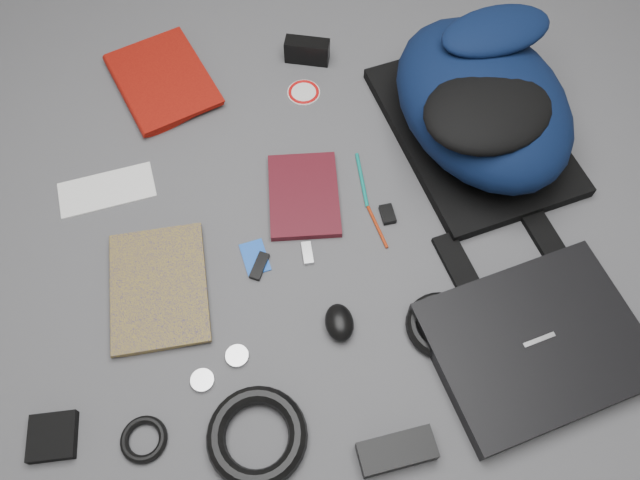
{
  "coord_description": "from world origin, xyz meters",
  "views": [
    {
      "loc": [
        -0.06,
        -0.62,
        1.19
      ],
      "look_at": [
        0.0,
        0.0,
        0.02
      ],
      "focal_mm": 35.0,
      "sensor_mm": 36.0,
      "label": 1
    }
  ],
  "objects": [
    {
      "name": "ground",
      "position": [
        0.0,
        0.0,
        0.0
      ],
      "size": [
        4.0,
        4.0,
        0.0
      ],
      "primitive_type": "plane",
      "color": "#4F4F51",
      "rests_on": "ground"
    },
    {
      "name": "backpack",
      "position": [
        0.39,
        0.26,
        0.11
      ],
      "size": [
        0.51,
        0.63,
        0.23
      ],
      "primitive_type": null,
      "rotation": [
        0.0,
        0.0,
        0.27
      ],
      "color": "black",
      "rests_on": "ground"
    },
    {
      "name": "laptop",
      "position": [
        0.4,
        -0.27,
        0.02
      ],
      "size": [
        0.47,
        0.41,
        0.04
      ],
      "primitive_type": "cube",
      "rotation": [
        0.0,
        0.0,
        0.27
      ],
      "color": "black",
      "rests_on": "ground"
    },
    {
      "name": "textbook_red",
      "position": [
        -0.44,
        0.44,
        0.02
      ],
      "size": [
        0.31,
        0.34,
        0.03
      ],
      "primitive_type": "imported",
      "rotation": [
        0.0,
        0.0,
        0.41
      ],
      "color": "maroon",
      "rests_on": "ground"
    },
    {
      "name": "comic_book",
      "position": [
        -0.44,
        -0.08,
        0.01
      ],
      "size": [
        0.22,
        0.28,
        0.02
      ],
      "primitive_type": "imported",
      "rotation": [
        0.0,
        0.0,
        0.08
      ],
      "color": "gold",
      "rests_on": "ground"
    },
    {
      "name": "envelope",
      "position": [
        -0.47,
        0.18,
        0.0
      ],
      "size": [
        0.23,
        0.14,
        0.0
      ],
      "primitive_type": "cube",
      "rotation": [
        0.0,
        0.0,
        0.2
      ],
      "color": "white",
      "rests_on": "ground"
    },
    {
      "name": "dvd_case",
      "position": [
        -0.03,
        0.12,
        0.01
      ],
      "size": [
        0.16,
        0.22,
        0.02
      ],
      "primitive_type": "cube",
      "rotation": [
        0.0,
        0.0,
        -0.02
      ],
      "color": "#3C0B12",
      "rests_on": "ground"
    },
    {
      "name": "compact_camera",
      "position": [
        0.02,
        0.53,
        0.03
      ],
      "size": [
        0.12,
        0.07,
        0.06
      ],
      "primitive_type": "cube",
      "rotation": [
        0.0,
        0.0,
        -0.24
      ],
      "color": "black",
      "rests_on": "ground"
    },
    {
      "name": "sticker_disc",
      "position": [
        -0.0,
        0.43,
        0.0
      ],
      "size": [
        0.11,
        0.11,
        0.0
      ],
      "primitive_type": "cylinder",
      "rotation": [
        0.0,
        0.0,
        0.43
      ],
      "color": "white",
      "rests_on": "ground"
    },
    {
      "name": "pen_teal",
      "position": [
        0.11,
        0.15,
        0.0
      ],
      "size": [
        0.01,
        0.14,
        0.01
      ],
      "primitive_type": "cylinder",
      "rotation": [
        1.57,
        0.0,
        0.05
      ],
      "color": "#0E8173",
      "rests_on": "ground"
    },
    {
      "name": "pen_red",
      "position": [
        0.13,
        0.04,
        0.0
      ],
      "size": [
        0.04,
        0.12,
        0.01
      ],
      "primitive_type": "cylinder",
      "rotation": [
        1.57,
        0.0,
        0.26
      ],
      "color": "#A52C0C",
      "rests_on": "ground"
    },
    {
      "name": "id_badge",
      "position": [
        -0.14,
        -0.02,
        0.0
      ],
      "size": [
        0.07,
        0.09,
        0.0
      ],
      "primitive_type": "cube",
      "rotation": [
        0.0,
        0.0,
        0.23
      ],
      "color": "blue",
      "rests_on": "ground"
    },
    {
      "name": "usb_black",
      "position": [
        -0.13,
        -0.04,
        0.01
      ],
      "size": [
        0.05,
        0.07,
        0.01
      ],
      "primitive_type": "cube",
      "rotation": [
        0.0,
        0.0,
        -0.41
      ],
      "color": "black",
      "rests_on": "ground"
    },
    {
      "name": "usb_silver",
      "position": [
        -0.03,
        -0.02,
        0.01
      ],
      "size": [
        0.02,
        0.05,
        0.01
      ],
      "primitive_type": "cube",
      "rotation": [
        0.0,
        0.0,
        0.06
      ],
      "color": "silver",
      "rests_on": "ground"
    },
    {
      "name": "key_fob",
      "position": [
        0.15,
        0.06,
        0.01
      ],
      "size": [
        0.03,
        0.05,
        0.01
      ],
      "primitive_type": "cube",
      "rotation": [
        0.0,
        0.0,
        0.13
      ],
      "color": "black",
      "rests_on": "ground"
    },
    {
      "name": "mouse",
      "position": [
        0.02,
        -0.19,
        0.02
      ],
      "size": [
        0.06,
        0.08,
        0.04
      ],
      "primitive_type": "ellipsoid",
      "rotation": [
        0.0,
        0.0,
        0.08
      ],
      "color": "black",
      "rests_on": "ground"
    },
    {
      "name": "headphone_left",
      "position": [
        -0.18,
        -0.23,
        0.01
      ],
      "size": [
        0.05,
        0.05,
        0.01
      ],
      "primitive_type": "cylinder",
      "rotation": [
        0.0,
        0.0,
        0.19
      ],
      "color": "silver",
      "rests_on": "ground"
    },
    {
      "name": "headphone_right",
      "position": [
        -0.25,
        -0.28,
        0.01
      ],
      "size": [
        0.06,
        0.06,
        0.01
      ],
      "primitive_type": "cylinder",
      "rotation": [
        0.0,
        0.0,
        -0.29
      ],
      "color": "silver",
      "rests_on": "ground"
    },
    {
      "name": "cable_coil",
      "position": [
        0.22,
        -0.21,
        0.01
      ],
      "size": [
        0.18,
        0.18,
        0.03
      ],
      "primitive_type": "torus",
      "rotation": [
        0.0,
        0.0,
        0.33
      ],
      "color": "black",
      "rests_on": "ground"
    },
    {
      "name": "power_brick",
      "position": [
        0.1,
        -0.44,
        0.02
      ],
      "size": [
        0.15,
        0.08,
        0.03
      ],
      "primitive_type": "cube",
      "rotation": [
        0.0,
        0.0,
        0.16
      ],
      "color": "black",
      "rests_on": "ground"
    },
    {
      "name": "power_cord_coil",
      "position": [
        -0.15,
        -0.39,
        0.02
      ],
      "size": [
        0.24,
        0.24,
        0.04
      ],
      "primitive_type": "torus",
      "rotation": [
        0.0,
        0.0,
        0.37
      ],
      "color": "black",
      "rests_on": "ground"
    },
    {
      "name": "pouch",
      "position": [
        -0.52,
        -0.36,
        0.01
      ],
      "size": [
        0.09,
        0.09,
        0.02
      ],
      "primitive_type": "cube",
      "rotation": [
        0.0,
        0.0,
        0.03
      ],
      "color": "black",
      "rests_on": "ground"
    },
    {
      "name": "earbud_coil",
      "position": [
        -0.36,
        -0.38,
        0.01
      ],
      "size": [
        0.11,
        0.11,
        0.02
      ],
      "primitive_type": "torus",
      "rotation": [
        0.0,
        0.0,
        0.37
      ],
      "color": "black",
      "rests_on": "ground"
    }
  ]
}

